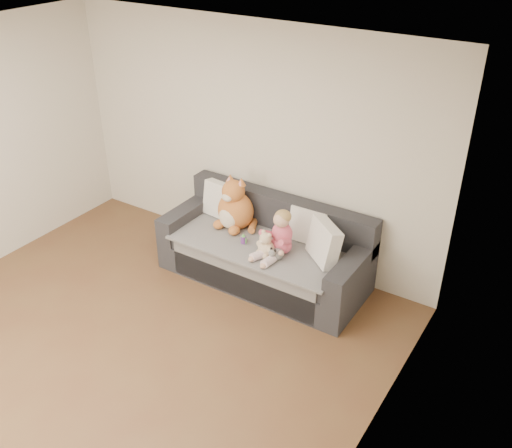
{
  "coord_description": "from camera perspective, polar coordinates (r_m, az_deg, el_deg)",
  "views": [
    {
      "loc": [
        3.16,
        -2.3,
        3.6
      ],
      "look_at": [
        0.5,
        1.87,
        0.75
      ],
      "focal_mm": 40.0,
      "sensor_mm": 36.0,
      "label": 1
    }
  ],
  "objects": [
    {
      "name": "toddler",
      "position": [
        5.66,
        2.34,
        -1.23
      ],
      "size": [
        0.33,
        0.49,
        0.48
      ],
      "rotation": [
        0.0,
        0.0,
        -0.23
      ],
      "color": "#C14744",
      "rests_on": "sofa"
    },
    {
      "name": "sofa",
      "position": [
        6.08,
        0.97,
        -2.84
      ],
      "size": [
        2.2,
        0.94,
        0.85
      ],
      "color": "#242529",
      "rests_on": "ground"
    },
    {
      "name": "sippy_cup",
      "position": [
        5.9,
        -1.26,
        -1.46
      ],
      "size": [
        0.1,
        0.08,
        0.11
      ],
      "rotation": [
        0.0,
        0.0,
        -0.36
      ],
      "color": "#683187",
      "rests_on": "sofa"
    },
    {
      "name": "teddy_bear",
      "position": [
        5.67,
        0.96,
        -2.2
      ],
      "size": [
        0.22,
        0.17,
        0.28
      ],
      "rotation": [
        0.0,
        0.0,
        -0.31
      ],
      "color": "#CBBB8C",
      "rests_on": "sofa"
    },
    {
      "name": "plush_cow",
      "position": [
        5.64,
        2.04,
        -3.01
      ],
      "size": [
        0.12,
        0.19,
        0.15
      ],
      "rotation": [
        0.0,
        0.0,
        -0.15
      ],
      "color": "white",
      "rests_on": "sofa"
    },
    {
      "name": "plush_cat",
      "position": [
        6.12,
        -2.14,
        1.62
      ],
      "size": [
        0.49,
        0.42,
        0.62
      ],
      "rotation": [
        0.0,
        0.0,
        -0.09
      ],
      "color": "orange",
      "rests_on": "sofa"
    },
    {
      "name": "cushion_left",
      "position": [
        6.35,
        -3.49,
        2.38
      ],
      "size": [
        0.45,
        0.24,
        0.4
      ],
      "rotation": [
        0.0,
        0.0,
        -0.11
      ],
      "color": "silver",
      "rests_on": "sofa"
    },
    {
      "name": "room_shell",
      "position": [
        4.76,
        -14.59,
        0.01
      ],
      "size": [
        5.0,
        5.0,
        5.0
      ],
      "color": "brown",
      "rests_on": "ground"
    },
    {
      "name": "cushion_right_front",
      "position": [
        5.6,
        6.82,
        -1.82
      ],
      "size": [
        0.47,
        0.43,
        0.42
      ],
      "rotation": [
        0.0,
        0.0,
        -0.67
      ],
      "color": "silver",
      "rests_on": "sofa"
    },
    {
      "name": "cushion_right_back",
      "position": [
        5.9,
        5.32,
        -0.14
      ],
      "size": [
        0.41,
        0.19,
        0.38
      ],
      "rotation": [
        0.0,
        0.0,
        0.02
      ],
      "color": "silver",
      "rests_on": "sofa"
    }
  ]
}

